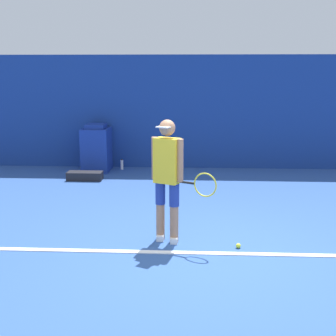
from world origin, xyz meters
name	(u,v)px	position (x,y,z in m)	size (l,w,h in m)	color
ground_plane	(208,254)	(0.00, 0.00, 0.00)	(24.00, 24.00, 0.00)	#2D5193
back_wall	(202,112)	(0.00, 5.54, 1.35)	(24.00, 0.10, 2.71)	navy
court_baseline	(208,253)	(0.00, 0.02, 0.01)	(21.60, 0.10, 0.01)	white
tennis_player	(168,175)	(-0.55, 0.48, 0.95)	(0.89, 0.49, 1.71)	#A37556
tennis_ball	(238,246)	(0.41, 0.24, 0.03)	(0.07, 0.07, 0.07)	#D1E533
covered_chair	(97,148)	(-2.49, 5.04, 0.53)	(0.62, 0.79, 1.12)	navy
equipment_bag	(85,176)	(-2.56, 4.06, 0.09)	(0.76, 0.31, 0.18)	black
water_bottle	(122,165)	(-1.92, 5.20, 0.12)	(0.07, 0.07, 0.25)	white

